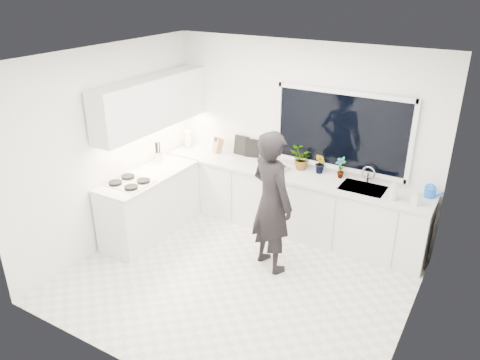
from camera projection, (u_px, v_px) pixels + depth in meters
The scene contains 25 objects.
floor at pixel (238, 279), 5.86m from camera, with size 4.00×3.50×0.02m, color beige.
wall_back at pixel (301, 137), 6.69m from camera, with size 4.00×0.02×2.70m, color white.
wall_left at pixel (109, 149), 6.24m from camera, with size 0.02×3.50×2.70m, color white.
wall_right at pixel (422, 225), 4.37m from camera, with size 0.02×3.50×2.70m, color white.
ceiling at pixel (237, 58), 4.75m from camera, with size 4.00×3.50×0.02m, color white.
window at pixel (341, 131), 6.30m from camera, with size 1.80×0.02×1.00m, color black.
base_cabinets_back at pixel (289, 202), 6.82m from camera, with size 3.92×0.58×0.88m, color white.
base_cabinets_left at pixel (151, 205), 6.73m from camera, with size 0.58×1.60×0.88m, color white.
countertop_back at pixel (290, 173), 6.62m from camera, with size 3.94×0.62×0.04m, color silver.
countertop_left at pixel (148, 176), 6.54m from camera, with size 0.62×1.60×0.04m, color silver.
upper_cabinets at pixel (153, 103), 6.49m from camera, with size 0.34×2.10×0.70m, color white.
sink at pixel (362, 191), 6.15m from camera, with size 0.58×0.42×0.14m, color silver.
faucet at pixel (368, 175), 6.25m from camera, with size 0.03×0.03×0.22m, color silver.
stovetop at pixel (129, 182), 6.26m from camera, with size 0.56×0.48×0.03m, color black.
person at pixel (271, 202), 5.75m from camera, with size 0.67×0.44×1.84m, color black.
pizza_tray at pixel (274, 168), 6.71m from camera, with size 0.42×0.31×0.03m, color silver.
pizza at pixel (274, 167), 6.70m from camera, with size 0.38×0.27×0.01m, color red.
watering_can at pixel (430, 192), 5.86m from camera, with size 0.14×0.14×0.13m, color blue.
paper_towel_roll at pixel (188, 139), 7.51m from camera, with size 0.11×0.11×0.26m, color silver.
knife_block at pixel (218, 146), 7.30m from camera, with size 0.13×0.10×0.22m, color #A17B4B.
utensil_crock at pixel (158, 157), 6.94m from camera, with size 0.13×0.13×0.16m, color silver.
picture_frame_large at pixel (252, 148), 7.10m from camera, with size 0.22×0.02×0.28m, color black.
picture_frame_small at pixel (241, 145), 7.19m from camera, with size 0.25×0.02×0.30m, color black.
herb_plants at pixel (309, 161), 6.58m from camera, with size 0.88×0.35×0.33m.
soap_bottles at pixel (402, 192), 5.72m from camera, with size 0.42×0.15×0.28m.
Camera 1 is at (2.49, -4.16, 3.51)m, focal length 35.00 mm.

